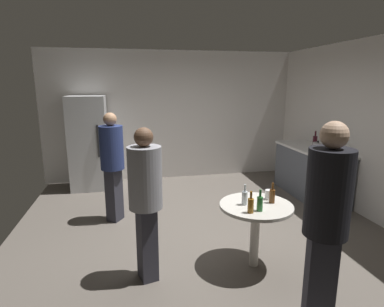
# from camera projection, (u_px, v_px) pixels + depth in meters

# --- Properties ---
(ground_plane) EXTENTS (5.20, 5.20, 0.10)m
(ground_plane) POSITION_uv_depth(u_px,v_px,m) (199.00, 231.00, 4.53)
(ground_plane) COLOR #5B544C
(wall_back) EXTENTS (5.32, 0.06, 2.70)m
(wall_back) POSITION_uv_depth(u_px,v_px,m) (172.00, 116.00, 6.75)
(wall_back) COLOR silver
(wall_back) RESTS_ON ground_plane
(wall_side_right) EXTENTS (0.06, 5.20, 2.70)m
(wall_side_right) POSITION_uv_depth(u_px,v_px,m) (370.00, 129.00, 4.74)
(wall_side_right) COLOR silver
(wall_side_right) RESTS_ON ground_plane
(refrigerator) EXTENTS (0.70, 0.68, 1.80)m
(refrigerator) POSITION_uv_depth(u_px,v_px,m) (89.00, 143.00, 6.10)
(refrigerator) COLOR silver
(refrigerator) RESTS_ON ground_plane
(kitchen_counter) EXTENTS (0.64, 1.64, 0.90)m
(kitchen_counter) POSITION_uv_depth(u_px,v_px,m) (311.00, 172.00, 5.72)
(kitchen_counter) COLOR #4C515B
(kitchen_counter) RESTS_ON ground_plane
(kettle) EXTENTS (0.24, 0.17, 0.18)m
(kettle) POSITION_uv_depth(u_px,v_px,m) (318.00, 147.00, 5.39)
(kettle) COLOR #B2B2B7
(kettle) RESTS_ON kitchen_counter
(wine_bottle_on_counter) EXTENTS (0.08, 0.08, 0.31)m
(wine_bottle_on_counter) POSITION_uv_depth(u_px,v_px,m) (315.00, 142.00, 5.58)
(wine_bottle_on_counter) COLOR #3F141E
(wine_bottle_on_counter) RESTS_ON kitchen_counter
(foreground_table) EXTENTS (0.80, 0.80, 0.73)m
(foreground_table) POSITION_uv_depth(u_px,v_px,m) (256.00, 213.00, 3.46)
(foreground_table) COLOR beige
(foreground_table) RESTS_ON ground_plane
(beer_bottle_amber) EXTENTS (0.06, 0.06, 0.23)m
(beer_bottle_amber) POSITION_uv_depth(u_px,v_px,m) (251.00, 205.00, 3.20)
(beer_bottle_amber) COLOR #8C5919
(beer_bottle_amber) RESTS_ON foreground_table
(beer_bottle_brown) EXTENTS (0.06, 0.06, 0.23)m
(beer_bottle_brown) POSITION_uv_depth(u_px,v_px,m) (272.00, 196.00, 3.47)
(beer_bottle_brown) COLOR #593314
(beer_bottle_brown) RESTS_ON foreground_table
(beer_bottle_green) EXTENTS (0.06, 0.06, 0.23)m
(beer_bottle_green) POSITION_uv_depth(u_px,v_px,m) (260.00, 203.00, 3.25)
(beer_bottle_green) COLOR #26662D
(beer_bottle_green) RESTS_ON foreground_table
(beer_bottle_clear) EXTENTS (0.06, 0.06, 0.23)m
(beer_bottle_clear) POSITION_uv_depth(u_px,v_px,m) (245.00, 197.00, 3.42)
(beer_bottle_clear) COLOR silver
(beer_bottle_clear) RESTS_ON foreground_table
(plastic_cup_white) EXTENTS (0.08, 0.08, 0.11)m
(plastic_cup_white) POSITION_uv_depth(u_px,v_px,m) (269.00, 195.00, 3.59)
(plastic_cup_white) COLOR white
(plastic_cup_white) RESTS_ON foreground_table
(person_in_gray_shirt) EXTENTS (0.41, 0.41, 1.62)m
(person_in_gray_shirt) POSITION_uv_depth(u_px,v_px,m) (145.00, 194.00, 3.17)
(person_in_gray_shirt) COLOR #2D2D38
(person_in_gray_shirt) RESTS_ON ground_plane
(person_in_black_shirt) EXTENTS (0.43, 0.43, 1.76)m
(person_in_black_shirt) POSITION_uv_depth(u_px,v_px,m) (326.00, 215.00, 2.43)
(person_in_black_shirt) COLOR #2D2D38
(person_in_black_shirt) RESTS_ON ground_plane
(person_in_navy_shirt) EXTENTS (0.47, 0.47, 1.63)m
(person_in_navy_shirt) POSITION_uv_depth(u_px,v_px,m) (112.00, 159.00, 4.59)
(person_in_navy_shirt) COLOR #2D2D38
(person_in_navy_shirt) RESTS_ON ground_plane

